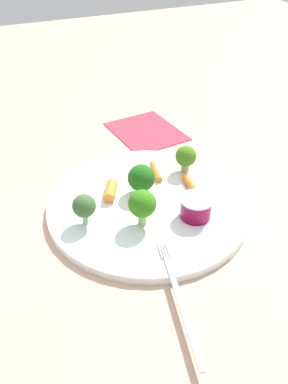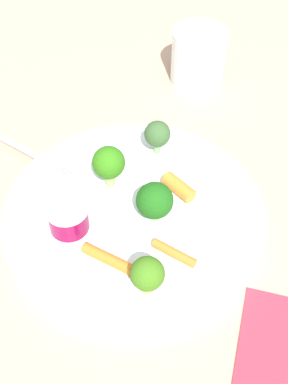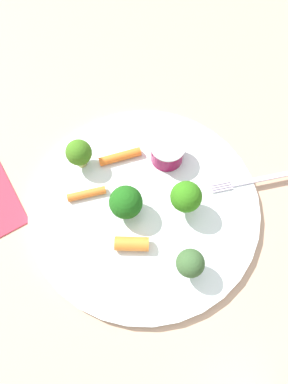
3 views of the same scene
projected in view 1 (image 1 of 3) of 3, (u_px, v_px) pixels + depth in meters
name	position (u px, v px, depth m)	size (l,w,h in m)	color
ground_plane	(148.00, 208.00, 0.62)	(2.40, 2.40, 0.00)	tan
plate	(148.00, 205.00, 0.61)	(0.31, 0.31, 0.01)	white
sauce_cup	(196.00, 207.00, 0.57)	(0.05, 0.05, 0.03)	maroon
broccoli_floret_0	(142.00, 204.00, 0.55)	(0.04, 0.04, 0.06)	#9ABC62
broccoli_floret_1	(186.00, 157.00, 0.66)	(0.04, 0.04, 0.05)	#99A95C
broccoli_floret_2	(139.00, 179.00, 0.61)	(0.04, 0.04, 0.05)	#7EC461
broccoli_floret_3	(84.00, 206.00, 0.55)	(0.03, 0.03, 0.05)	#7DC26A
carrot_stick_0	(192.00, 187.00, 0.63)	(0.01, 0.01, 0.06)	orange
carrot_stick_1	(111.00, 191.00, 0.62)	(0.02, 0.02, 0.04)	orange
carrot_stick_2	(156.00, 171.00, 0.67)	(0.01, 0.01, 0.05)	orange
fork	(178.00, 295.00, 0.47)	(0.05, 0.18, 0.00)	silver
napkin	(146.00, 131.00, 0.82)	(0.12, 0.15, 0.00)	#B92E40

